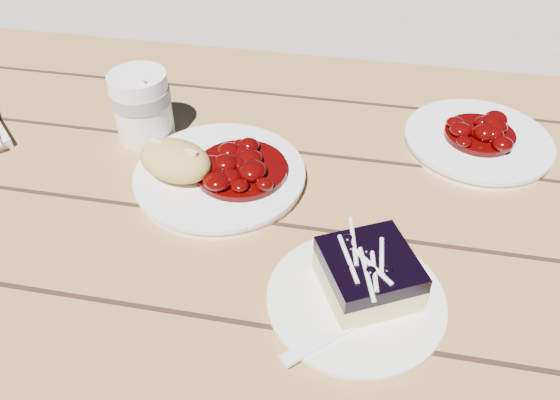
% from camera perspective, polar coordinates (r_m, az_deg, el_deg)
% --- Properties ---
extents(picnic_table, '(2.00, 1.55, 0.75)m').
position_cam_1_polar(picnic_table, '(1.01, -21.93, -2.90)').
color(picnic_table, olive).
rests_on(picnic_table, ground).
extents(main_plate, '(0.24, 0.24, 0.02)m').
position_cam_1_polar(main_plate, '(0.78, -6.28, 2.47)').
color(main_plate, white).
rests_on(main_plate, picnic_table).
extents(goulash_stew, '(0.13, 0.13, 0.04)m').
position_cam_1_polar(goulash_stew, '(0.76, -4.17, 4.14)').
color(goulash_stew, '#420202').
rests_on(goulash_stew, main_plate).
extents(bread_roll, '(0.12, 0.09, 0.05)m').
position_cam_1_polar(bread_roll, '(0.76, -10.86, 4.05)').
color(bread_roll, '#D5AD52').
rests_on(bread_roll, main_plate).
extents(dessert_plate, '(0.20, 0.20, 0.01)m').
position_cam_1_polar(dessert_plate, '(0.63, 7.90, -10.34)').
color(dessert_plate, white).
rests_on(dessert_plate, picnic_table).
extents(blueberry_cake, '(0.13, 0.13, 0.06)m').
position_cam_1_polar(blueberry_cake, '(0.62, 9.21, -7.55)').
color(blueberry_cake, '#EBD280').
rests_on(blueberry_cake, dessert_plate).
extents(fork_dessert, '(0.13, 0.13, 0.00)m').
position_cam_1_polar(fork_dessert, '(0.59, 5.54, -13.78)').
color(fork_dessert, white).
rests_on(fork_dessert, dessert_plate).
extents(coffee_cup, '(0.09, 0.09, 0.11)m').
position_cam_1_polar(coffee_cup, '(0.87, -14.18, 9.44)').
color(coffee_cup, white).
rests_on(coffee_cup, picnic_table).
extents(second_plate, '(0.22, 0.22, 0.02)m').
position_cam_1_polar(second_plate, '(0.90, 19.92, 5.74)').
color(second_plate, white).
rests_on(second_plate, picnic_table).
extents(second_stew, '(0.11, 0.11, 0.04)m').
position_cam_1_polar(second_stew, '(0.88, 20.35, 7.25)').
color(second_stew, '#420202').
rests_on(second_stew, second_plate).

